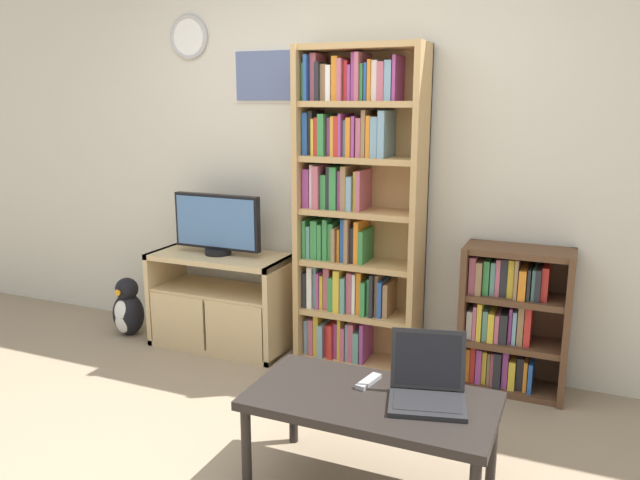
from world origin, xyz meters
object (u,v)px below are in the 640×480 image
(bookshelf_short, at_px, (509,320))
(laptop, at_px, (428,384))
(coffee_table, at_px, (371,407))
(penguin_figurine, at_px, (127,309))
(television, at_px, (217,224))
(remote_near_laptop, at_px, (369,381))
(bookshelf_tall, at_px, (352,210))
(tv_stand, at_px, (220,301))

(bookshelf_short, height_order, laptop, bookshelf_short)
(coffee_table, relative_size, penguin_figurine, 2.45)
(television, distance_m, laptop, 2.07)
(coffee_table, height_order, remote_near_laptop, remote_near_laptop)
(bookshelf_tall, distance_m, bookshelf_short, 1.14)
(television, distance_m, bookshelf_tall, 0.94)
(tv_stand, height_order, penguin_figurine, tv_stand)
(tv_stand, height_order, bookshelf_tall, bookshelf_tall)
(penguin_figurine, bearing_deg, television, 8.36)
(tv_stand, relative_size, television, 1.51)
(tv_stand, distance_m, laptop, 2.03)
(bookshelf_tall, bearing_deg, remote_near_laptop, -66.05)
(television, bearing_deg, remote_near_laptop, -36.19)
(tv_stand, distance_m, coffee_table, 1.88)
(television, bearing_deg, coffee_table, -38.07)
(coffee_table, height_order, laptop, laptop)
(tv_stand, bearing_deg, television, 132.66)
(television, xyz_separation_m, remote_near_laptop, (1.44, -1.06, -0.40))
(remote_near_laptop, xyz_separation_m, penguin_figurine, (-2.16, 0.95, -0.26))
(television, relative_size, penguin_figurine, 1.48)
(remote_near_laptop, bearing_deg, laptop, 2.10)
(laptop, height_order, remote_near_laptop, laptop)
(bookshelf_short, distance_m, remote_near_laptop, 1.25)
(remote_near_laptop, distance_m, penguin_figurine, 2.38)
(bookshelf_tall, distance_m, penguin_figurine, 1.85)
(bookshelf_short, relative_size, coffee_table, 0.82)
(penguin_figurine, bearing_deg, bookshelf_tall, 7.24)
(coffee_table, xyz_separation_m, laptop, (0.22, 0.07, 0.11))
(bookshelf_tall, bearing_deg, laptop, -56.72)
(laptop, bearing_deg, coffee_table, -176.36)
(television, xyz_separation_m, bookshelf_short, (1.91, 0.10, -0.43))
(bookshelf_tall, xyz_separation_m, penguin_figurine, (-1.65, -0.21, -0.81))
(television, bearing_deg, bookshelf_short, 3.12)
(coffee_table, relative_size, laptop, 2.78)
(coffee_table, bearing_deg, television, 141.93)
(bookshelf_tall, height_order, remote_near_laptop, bookshelf_tall)
(tv_stand, height_order, television, television)
(television, relative_size, laptop, 1.68)
(penguin_figurine, bearing_deg, laptop, -22.16)
(television, bearing_deg, tv_stand, -47.34)
(laptop, distance_m, remote_near_laptop, 0.28)
(bookshelf_tall, relative_size, laptop, 5.29)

